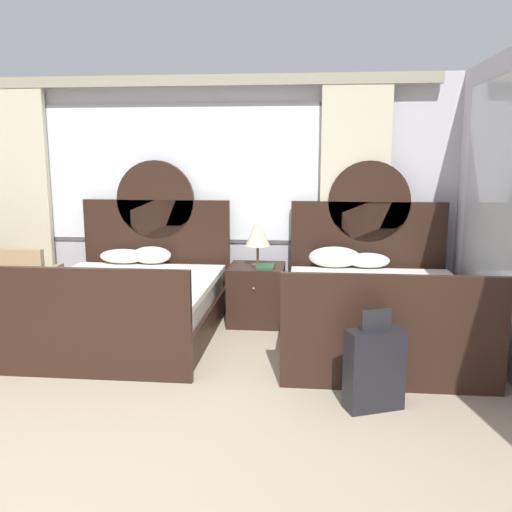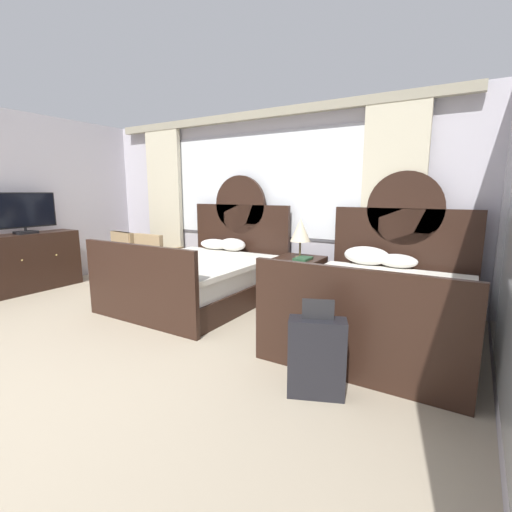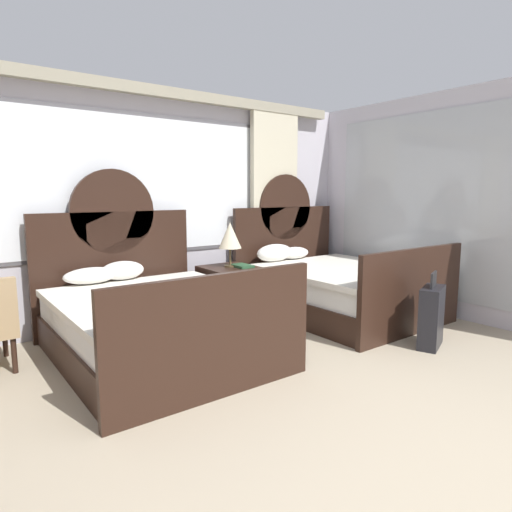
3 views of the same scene
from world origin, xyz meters
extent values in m
plane|color=tan|center=(0.00, 0.00, 0.00)|extent=(24.00, 24.00, 0.00)
cube|color=silver|center=(0.00, 3.89, 1.35)|extent=(6.23, 0.07, 2.70)
cube|color=#575459|center=(0.00, 3.84, 1.59)|extent=(3.56, 0.02, 1.59)
cube|color=white|center=(0.00, 3.84, 1.59)|extent=(3.48, 0.02, 1.51)
cube|color=beige|center=(1.97, 3.75, 1.30)|extent=(0.76, 0.08, 2.60)
cube|color=#9C957E|center=(0.00, 3.75, 2.62)|extent=(5.73, 0.10, 0.12)
cube|color=silver|center=(3.15, 1.63, 1.35)|extent=(0.07, 4.45, 2.70)
cube|color=#B2B7BC|center=(3.11, 1.93, 1.35)|extent=(0.01, 3.12, 2.27)
cube|color=black|center=(-0.30, 2.67, 0.15)|extent=(1.64, 2.02, 0.30)
cube|color=white|center=(-0.30, 2.67, 0.42)|extent=(1.58, 1.92, 0.24)
cube|color=silver|center=(-0.30, 2.59, 0.57)|extent=(1.68, 1.82, 0.06)
cube|color=black|center=(-0.30, 3.71, 0.65)|extent=(1.72, 0.06, 1.30)
cylinder|color=black|center=(-0.30, 3.71, 1.30)|extent=(0.90, 0.06, 0.90)
cube|color=black|center=(-0.30, 1.63, 0.46)|extent=(1.72, 0.06, 0.93)
ellipsoid|color=white|center=(-0.63, 3.48, 0.68)|extent=(0.54, 0.30, 0.16)
ellipsoid|color=white|center=(-0.30, 3.49, 0.69)|extent=(0.45, 0.29, 0.20)
cube|color=black|center=(2.13, 2.67, 0.15)|extent=(1.64, 2.02, 0.30)
cube|color=white|center=(2.13, 2.67, 0.42)|extent=(1.58, 1.92, 0.24)
cube|color=silver|center=(2.13, 2.59, 0.57)|extent=(1.68, 1.82, 0.06)
cube|color=black|center=(2.13, 3.71, 0.65)|extent=(1.72, 0.06, 1.30)
cylinder|color=black|center=(2.13, 3.71, 1.30)|extent=(0.90, 0.06, 0.90)
cube|color=black|center=(2.13, 1.63, 0.46)|extent=(1.72, 0.06, 0.93)
ellipsoid|color=white|center=(1.76, 3.48, 0.71)|extent=(0.56, 0.25, 0.23)
ellipsoid|color=white|center=(2.12, 3.50, 0.68)|extent=(0.47, 0.28, 0.16)
cube|color=black|center=(0.92, 3.30, 0.32)|extent=(0.59, 0.59, 0.63)
sphere|color=tan|center=(0.92, 3.00, 0.46)|extent=(0.02, 0.02, 0.02)
cylinder|color=brown|center=(0.93, 3.30, 0.64)|extent=(0.14, 0.14, 0.02)
cylinder|color=brown|center=(0.93, 3.30, 0.75)|extent=(0.03, 0.03, 0.20)
cone|color=beige|center=(0.93, 3.30, 1.01)|extent=(0.27, 0.27, 0.31)
cube|color=#285133|center=(1.02, 3.18, 0.65)|extent=(0.18, 0.26, 0.03)
cube|color=tan|center=(-1.39, 3.29, 0.49)|extent=(0.07, 0.52, 0.16)
cylinder|color=black|center=(-1.42, 3.53, 0.15)|extent=(0.04, 0.04, 0.31)
cylinder|color=black|center=(-1.41, 3.04, 0.15)|extent=(0.04, 0.04, 0.31)
cube|color=black|center=(1.97, 1.31, 0.30)|extent=(0.45, 0.32, 0.59)
cube|color=#232326|center=(1.97, 1.31, 0.67)|extent=(0.22, 0.10, 0.15)
cylinder|color=black|center=(1.81, 1.25, 0.03)|extent=(0.05, 0.04, 0.05)
cylinder|color=black|center=(2.12, 1.38, 0.03)|extent=(0.05, 0.04, 0.05)
camera|label=1|loc=(1.50, -2.51, 1.83)|focal=38.81mm
camera|label=2|loc=(2.86, -1.03, 1.50)|focal=25.18mm
camera|label=3|loc=(-1.92, -1.00, 1.51)|focal=30.97mm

